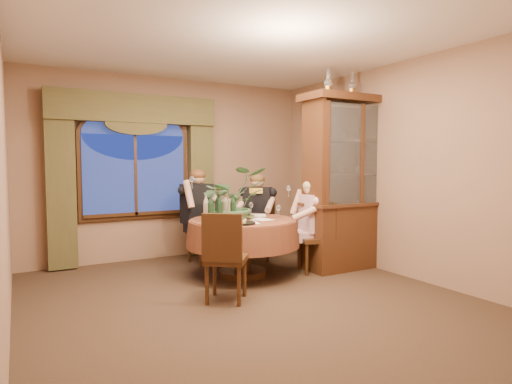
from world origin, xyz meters
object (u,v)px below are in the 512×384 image
chair_back (205,231)px  person_back (197,216)px  wine_bottle_1 (206,208)px  chair_front_left (226,257)px  chair_right (315,237)px  person_scarf (258,217)px  stoneware_vase (230,209)px  wine_bottle_2 (233,208)px  wine_bottle_4 (211,209)px  person_pink (311,225)px  wine_bottle_0 (225,207)px  china_cabinet (350,183)px  centerpiece_plant (232,175)px  wine_bottle_5 (218,207)px  chair_back_right (259,228)px  dining_table (243,247)px  oil_lamp_left (328,81)px  oil_lamp_center (352,84)px  oil_lamp_right (374,86)px  olive_bowl (249,217)px

chair_back → person_back: person_back is taller
wine_bottle_1 → chair_front_left: bearing=-99.0°
chair_right → person_back: bearing=60.2°
person_scarf → wine_bottle_1: 1.30m
stoneware_vase → wine_bottle_2: size_ratio=0.78×
wine_bottle_2 → stoneware_vase: bearing=72.5°
chair_back → wine_bottle_4: 1.16m
chair_back → person_pink: (1.11, -1.14, 0.15)m
stoneware_vase → wine_bottle_0: bearing=-140.3°
chair_back → china_cabinet: bearing=134.7°
centerpiece_plant → wine_bottle_5: bearing=179.9°
chair_back_right → chair_back: size_ratio=1.00×
dining_table → wine_bottle_4: wine_bottle_4 is taller
person_back → wine_bottle_0: size_ratio=4.23×
oil_lamp_left → oil_lamp_center: 0.42m
wine_bottle_4 → person_back: bearing=77.5°
person_pink → stoneware_vase: bearing=82.3°
person_scarf → stoneware_vase: size_ratio=5.17×
chair_right → centerpiece_plant: centerpiece_plant is taller
oil_lamp_center → chair_back_right: (-0.89, 1.05, -2.10)m
stoneware_vase → wine_bottle_4: bearing=-146.3°
oil_lamp_right → person_pink: 2.21m
oil_lamp_right → wine_bottle_5: bearing=168.1°
chair_right → chair_back: same height
person_pink → wine_bottle_1: 1.50m
china_cabinet → person_pink: (-0.60, 0.11, -0.58)m
oil_lamp_right → chair_back: bearing=149.6°
centerpiece_plant → oil_lamp_right: bearing=-13.0°
china_cabinet → wine_bottle_0: bearing=167.7°
oil_lamp_center → wine_bottle_2: 2.42m
wine_bottle_5 → china_cabinet: bearing=-14.5°
oil_lamp_left → centerpiece_plant: bearing=158.6°
chair_front_left → centerpiece_plant: 1.41m
chair_front_left → wine_bottle_2: size_ratio=2.91×
person_pink → wine_bottle_5: (-1.24, 0.37, 0.29)m
chair_front_left → person_back: 1.87m
wine_bottle_1 → wine_bottle_5: 0.22m
oil_lamp_left → stoneware_vase: bearing=158.5°
china_cabinet → chair_front_left: bearing=-167.0°
oil_lamp_right → wine_bottle_4: (-2.47, 0.23, -1.67)m
oil_lamp_right → chair_back_right: bearing=141.3°
oil_lamp_left → wine_bottle_0: bearing=164.0°
wine_bottle_2 → oil_lamp_right: bearing=-6.3°
chair_front_left → centerpiece_plant: centerpiece_plant is taller
oil_lamp_center → stoneware_vase: size_ratio=1.32×
china_cabinet → wine_bottle_2: size_ratio=7.32×
person_pink → olive_bowl: person_pink is taller
person_pink → centerpiece_plant: centerpiece_plant is taller
china_cabinet → wine_bottle_1: china_cabinet is taller
oil_lamp_right → centerpiece_plant: bearing=167.0°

